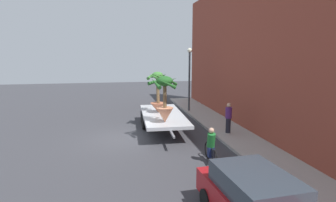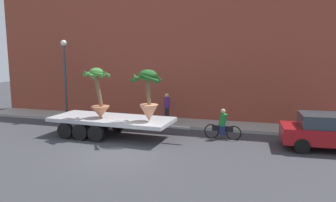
% 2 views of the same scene
% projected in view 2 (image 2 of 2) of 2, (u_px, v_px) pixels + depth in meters
% --- Properties ---
extents(ground_plane, '(60.00, 60.00, 0.00)m').
position_uv_depth(ground_plane, '(117.00, 153.00, 13.50)').
color(ground_plane, '#38383D').
extents(sidewalk, '(24.00, 2.20, 0.15)m').
position_uv_depth(sidewalk, '(161.00, 122.00, 19.27)').
color(sidewalk, '#A39E99').
rests_on(sidewalk, ground).
extents(building_facade, '(24.00, 1.20, 9.23)m').
position_uv_depth(building_facade, '(169.00, 46.00, 20.20)').
color(building_facade, brown).
rests_on(building_facade, ground).
extents(flatbed_trailer, '(7.23, 2.67, 0.98)m').
position_uv_depth(flatbed_trailer, '(107.00, 121.00, 16.15)').
color(flatbed_trailer, '#B7BABF').
rests_on(flatbed_trailer, ground).
extents(potted_palm_rear, '(1.33, 1.31, 2.50)m').
position_uv_depth(potted_palm_rear, '(99.00, 95.00, 15.83)').
color(potted_palm_rear, '#B26647').
rests_on(potted_palm_rear, flatbed_trailer).
extents(potted_palm_middle, '(1.60, 1.65, 2.46)m').
position_uv_depth(potted_palm_middle, '(148.00, 95.00, 15.02)').
color(potted_palm_middle, tan).
rests_on(potted_palm_middle, flatbed_trailer).
extents(cyclist, '(1.84, 0.36, 1.54)m').
position_uv_depth(cyclist, '(223.00, 126.00, 15.63)').
color(cyclist, black).
rests_on(cyclist, ground).
extents(parked_car, '(4.44, 2.10, 1.58)m').
position_uv_depth(parked_car, '(332.00, 131.00, 13.83)').
color(parked_car, maroon).
rests_on(parked_car, ground).
extents(pedestrian_near_gate, '(0.36, 0.36, 1.71)m').
position_uv_depth(pedestrian_near_gate, '(167.00, 107.00, 18.74)').
color(pedestrian_near_gate, black).
rests_on(pedestrian_near_gate, sidewalk).
extents(street_lamp, '(0.36, 0.36, 4.83)m').
position_uv_depth(street_lamp, '(65.00, 69.00, 19.71)').
color(street_lamp, '#383D42').
rests_on(street_lamp, sidewalk).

